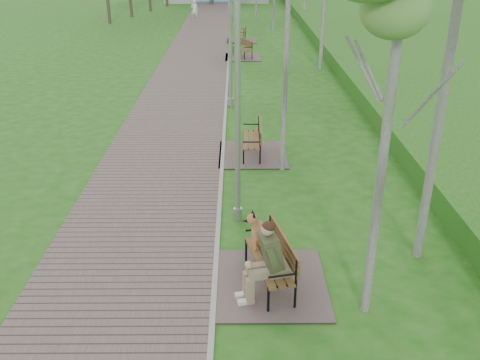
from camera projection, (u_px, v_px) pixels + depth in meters
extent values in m
cube|color=#61544F|center=(193.00, 66.00, 26.51)|extent=(3.50, 67.00, 0.04)
cube|color=#999993|center=(228.00, 66.00, 26.52)|extent=(0.10, 67.00, 0.05)
cube|color=#61544F|center=(271.00, 283.00, 9.96)|extent=(2.06, 2.29, 0.04)
cube|color=brown|center=(269.00, 261.00, 9.76)|extent=(0.88, 1.79, 0.05)
cube|color=brown|center=(284.00, 245.00, 9.69)|extent=(0.42, 1.68, 0.38)
cube|color=#61544F|center=(253.00, 155.00, 15.83)|extent=(1.98, 2.20, 0.04)
cube|color=brown|center=(251.00, 139.00, 15.63)|extent=(0.52, 1.66, 0.04)
cube|color=brown|center=(260.00, 130.00, 15.50)|extent=(0.07, 1.65, 0.36)
cube|color=#61544F|center=(243.00, 57.00, 28.49)|extent=(1.88, 2.09, 0.04)
cube|color=brown|center=(242.00, 49.00, 28.31)|extent=(1.07, 1.63, 0.04)
cube|color=brown|center=(247.00, 43.00, 28.28)|extent=(0.67, 1.45, 0.35)
cube|color=#61544F|center=(242.00, 41.00, 32.98)|extent=(1.78, 1.98, 0.04)
cube|color=brown|center=(241.00, 34.00, 32.80)|extent=(0.56, 1.51, 0.04)
cube|color=brown|center=(245.00, 29.00, 32.67)|extent=(0.16, 1.48, 0.33)
cylinder|color=#9EA0A6|center=(238.00, 214.00, 12.17)|extent=(0.20, 0.20, 0.30)
cylinder|color=#9EA0A6|center=(238.00, 114.00, 11.17)|extent=(0.12, 0.12, 5.06)
cylinder|color=#9EA0A6|center=(231.00, 102.00, 20.27)|extent=(0.22, 0.22, 0.33)
cylinder|color=#9EA0A6|center=(230.00, 32.00, 19.19)|extent=(0.13, 0.13, 5.53)
cylinder|color=#9EA0A6|center=(234.00, 25.00, 37.78)|extent=(0.22, 0.22, 0.33)
cylinder|color=#9EA0A6|center=(235.00, 10.00, 45.67)|extent=(0.18, 0.18, 0.27)
imported|color=silver|center=(194.00, 10.00, 40.77)|extent=(0.60, 0.44, 1.53)
cylinder|color=silver|center=(386.00, 135.00, 7.95)|extent=(0.15, 0.15, 6.44)
cylinder|color=silver|center=(456.00, 17.00, 8.90)|extent=(0.19, 0.19, 9.37)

